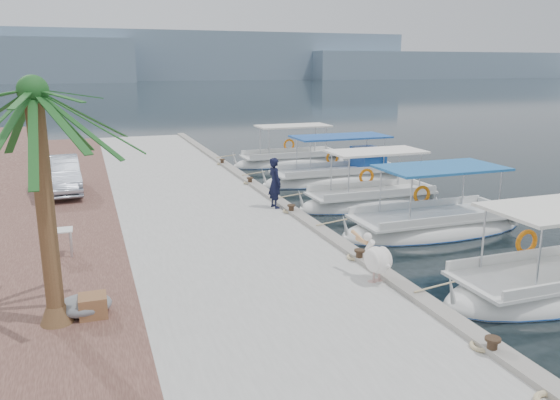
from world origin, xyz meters
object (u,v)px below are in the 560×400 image
object	(u,v)px
fishing_caique_d	(338,178)
fisherman	(275,183)
fishing_caique_c	(371,203)
fishing_caique_e	(290,163)
fishing_caique_a	(547,291)
pelican	(376,258)
parked_car	(59,175)
fishing_caique_b	(433,228)
date_palm	(33,93)

from	to	relation	value
fishing_caique_d	fisherman	world-z (taller)	fisherman
fishing_caique_c	fishing_caique_e	xyz separation A→B (m)	(0.25, 9.82, -0.00)
fishing_caique_a	pelican	bearing A→B (deg)	164.29
fishing_caique_a	fishing_caique_e	size ratio (longest dim) A/B	0.86
pelican	parked_car	xyz separation A→B (m)	(-7.34, 12.45, 0.15)
fishing_caique_e	fishing_caique_c	bearing A→B (deg)	-91.48
fishing_caique_a	parked_car	size ratio (longest dim) A/B	1.34
pelican	fisherman	size ratio (longest dim) A/B	0.79
fishing_caique_c	fishing_caique_d	world-z (taller)	same
fishing_caique_d	fishing_caique_b	bearing A→B (deg)	-93.35
fishing_caique_e	fisherman	bearing A→B (deg)	-113.39
pelican	fishing_caique_e	bearing A→B (deg)	75.65
fishing_caique_b	date_palm	distance (m)	13.25
fishing_caique_d	fishing_caique_e	world-z (taller)	same
fishing_caique_e	date_palm	distance (m)	21.68
fishing_caique_a	fishing_caique_d	size ratio (longest dim) A/B	0.77
fishing_caique_e	fishing_caique_d	bearing A→B (deg)	-84.21
fishing_caique_a	date_palm	xyz separation A→B (m)	(-11.15, 1.38, 4.86)
parked_car	fishing_caique_b	bearing A→B (deg)	-38.22
fishing_caique_e	fisherman	distance (m)	11.58
fisherman	parked_car	size ratio (longest dim) A/B	0.42
fishing_caique_b	fisherman	bearing A→B (deg)	146.56
fishing_caique_c	fishing_caique_d	distance (m)	4.73
fishing_caique_a	parked_car	bearing A→B (deg)	130.08
fishing_caique_c	fisherman	distance (m)	4.56
fishing_caique_a	fishing_caique_c	size ratio (longest dim) A/B	0.93
fishing_caique_a	fishing_caique_e	world-z (taller)	same
fishing_caique_a	fishing_caique_d	distance (m)	13.92
fishing_caique_e	parked_car	bearing A→B (deg)	-155.49
fishing_caique_b	date_palm	bearing A→B (deg)	-160.77
fishing_caique_a	fishing_caique_b	world-z (taller)	same
fisherman	parked_car	distance (m)	8.96
fishing_caique_c	fisherman	size ratio (longest dim) A/B	3.45
fishing_caique_b	pelican	size ratio (longest dim) A/B	4.77
fishing_caique_d	pelican	xyz separation A→B (m)	(-5.10, -12.73, 0.88)
fishing_caique_a	fishing_caique_d	bearing A→B (deg)	85.95
fishing_caique_a	fisherman	distance (m)	9.51
fishing_caique_b	fisherman	world-z (taller)	fisherman
fishing_caique_d	fisherman	bearing A→B (deg)	-133.30
fishing_caique_e	parked_car	size ratio (longest dim) A/B	1.55
fishing_caique_d	date_palm	xyz separation A→B (m)	(-12.13, -12.50, 4.80)
fishing_caique_e	date_palm	size ratio (longest dim) A/B	1.24
fishing_caique_c	pelican	bearing A→B (deg)	-118.19
fishing_caique_b	fishing_caique_e	xyz separation A→B (m)	(-0.03, 13.60, 0.00)
fishing_caique_d	fishing_caique_c	bearing A→B (deg)	-99.45
fisherman	fishing_caique_c	bearing A→B (deg)	-88.92
fishing_caique_b	date_palm	size ratio (longest dim) A/B	1.25
parked_car	fishing_caique_a	bearing A→B (deg)	-53.77
fishing_caique_d	fishing_caique_e	bearing A→B (deg)	95.79
fisherman	date_palm	distance (m)	10.62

